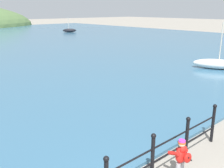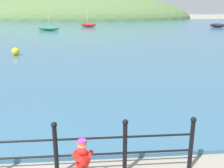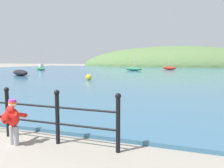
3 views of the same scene
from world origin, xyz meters
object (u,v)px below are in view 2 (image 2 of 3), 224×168
mooring_buoy (16,51)px  boat_far_right (217,25)px  boat_mid_harbor (48,28)px  boat_green_fishing (88,25)px  child_in_coat (83,160)px

mooring_buoy → boat_far_right: bearing=40.9°
boat_mid_harbor → boat_green_fishing: 7.88m
child_in_coat → boat_far_right: size_ratio=0.41×
child_in_coat → boat_green_fishing: (0.05, 38.15, -0.16)m
boat_mid_harbor → boat_far_right: size_ratio=1.36×
boat_green_fishing → boat_far_right: boat_green_fishing is taller
boat_mid_harbor → mooring_buoy: bearing=-88.7°
child_in_coat → boat_mid_harbor: size_ratio=0.31×
boat_green_fishing → mooring_buoy: 24.66m
child_in_coat → mooring_buoy: size_ratio=1.94×
boat_mid_harbor → boat_far_right: boat_mid_harbor is taller
child_in_coat → boat_mid_harbor: bearing=99.3°
child_in_coat → boat_mid_harbor: 32.81m
boat_green_fishing → boat_far_right: size_ratio=1.10×
boat_green_fishing → boat_far_right: bearing=-7.3°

